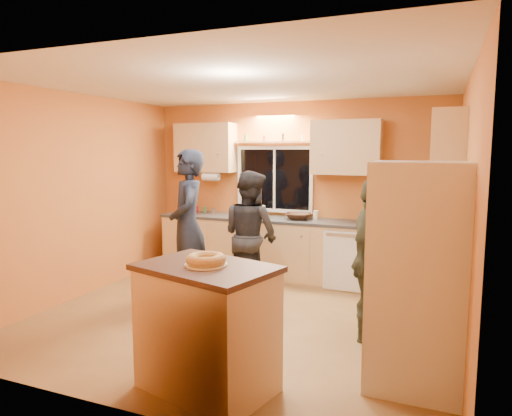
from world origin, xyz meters
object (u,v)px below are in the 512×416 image
at_px(refrigerator, 417,276).
at_px(person_center, 251,235).
at_px(person_right, 371,260).
at_px(person_left, 188,226).
at_px(island, 207,327).

height_order(refrigerator, person_center, refrigerator).
xyz_separation_m(refrigerator, person_right, (-0.46, 0.76, -0.09)).
distance_m(refrigerator, person_left, 3.00).
xyz_separation_m(refrigerator, island, (-1.51, -0.70, -0.39)).
distance_m(person_center, person_right, 1.77).
relative_size(refrigerator, person_center, 1.10).
xyz_separation_m(island, person_left, (-1.26, 1.86, 0.44)).
bearing_deg(person_right, person_center, 69.88).
relative_size(island, person_center, 0.73).
xyz_separation_m(refrigerator, person_left, (-2.76, 1.16, 0.05)).
height_order(island, person_right, person_right).
xyz_separation_m(person_left, person_center, (0.71, 0.34, -0.13)).
height_order(person_left, person_right, person_left).
bearing_deg(island, refrigerator, 39.93).
bearing_deg(person_right, refrigerator, -143.98).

